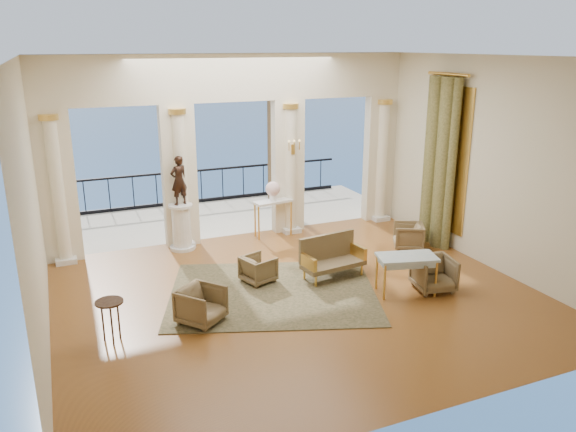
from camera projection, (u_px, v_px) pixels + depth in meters
name	position (u px, v px, depth m)	size (l,w,h in m)	color
floor	(299.00, 296.00, 10.93)	(9.00, 9.00, 0.00)	#523115
room_walls	(328.00, 162.00, 9.10)	(9.00, 9.00, 9.00)	beige
arcade	(235.00, 136.00, 13.54)	(9.00, 0.56, 4.50)	#EEE7C5
terrace	(216.00, 217.00, 16.05)	(10.00, 3.60, 0.10)	beige
balustrade	(201.00, 189.00, 17.33)	(9.00, 0.06, 1.03)	black
palm_tree	(270.00, 66.00, 16.28)	(2.00, 2.00, 4.50)	#4C3823
sea	(90.00, 139.00, 65.50)	(160.00, 160.00, 0.00)	#1F5289
curtain	(439.00, 163.00, 13.26)	(0.33, 1.40, 4.09)	#494823
window_frame	(445.00, 159.00, 13.30)	(0.04, 1.60, 3.40)	gold
wall_sconce	(293.00, 148.00, 13.89)	(0.30, 0.11, 0.33)	gold
rug	(273.00, 292.00, 11.08)	(4.01, 3.12, 0.02)	#272D18
armchair_a	(201.00, 304.00, 9.81)	(0.70, 0.65, 0.72)	#46371F
armchair_b	(434.00, 272.00, 11.11)	(0.73, 0.69, 0.75)	#46371F
armchair_c	(408.00, 235.00, 13.39)	(0.67, 0.62, 0.69)	#46371F
armchair_d	(258.00, 268.00, 11.51)	(0.60, 0.56, 0.62)	#46371F
settee	(331.00, 257.00, 11.75)	(1.41, 0.74, 0.89)	#46371F
game_table	(407.00, 260.00, 10.90)	(1.25, 0.88, 0.77)	#9EB8C2
pedestal	(182.00, 228.00, 13.30)	(0.61, 0.61, 1.11)	silver
statue	(179.00, 180.00, 12.96)	(0.42, 0.28, 1.15)	black
console_table	(273.00, 207.00, 14.15)	(1.04, 0.55, 0.94)	silver
urn	(273.00, 190.00, 14.02)	(0.36, 0.36, 0.48)	white
side_table	(110.00, 307.00, 9.08)	(0.45, 0.45, 0.74)	black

